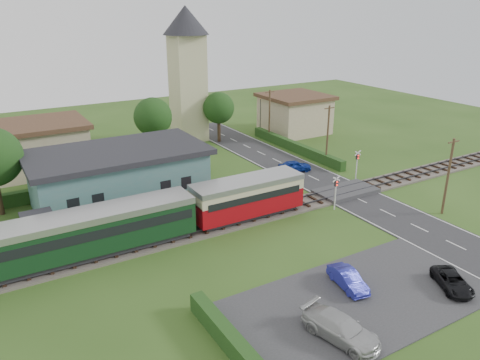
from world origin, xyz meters
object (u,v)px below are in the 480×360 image
train (41,243)px  pedestrian_far (48,232)px  church_tower (187,65)px  crossing_signal_far (357,161)px  car_on_road (295,166)px  pedestrian_near (219,194)px  house_east (295,113)px  crossing_signal_near (336,188)px  car_park_blue (348,279)px  house_west (38,146)px  equipment_hut (39,230)px  car_park_silver (341,328)px  car_park_dark (452,281)px  station_building (119,176)px

train → pedestrian_far: bearing=74.7°
church_tower → crossing_signal_far: bearing=-70.0°
car_on_road → pedestrian_near: size_ratio=1.89×
house_east → crossing_signal_far: size_ratio=2.69×
church_tower → crossing_signal_near: size_ratio=5.37×
train → crossing_signal_near: train is taller
church_tower → car_park_blue: bearing=-99.4°
house_east → car_park_blue: 40.64m
house_west → car_park_blue: size_ratio=3.06×
crossing_signal_near → equipment_hut: bearing=167.1°
house_east → car_park_blue: (-21.35, -34.51, -2.14)m
house_east → car_park_silver: house_east is taller
house_west → crossing_signal_far: (28.60, -20.61, -0.65)m
pedestrian_far → car_park_silver: bearing=-136.2°
house_west → equipment_hut: bearing=-98.6°
car_park_silver → pedestrian_near: (2.68, 19.31, 0.66)m
car_park_blue → pedestrian_near: size_ratio=1.80×
church_tower → car_park_dark: size_ratio=4.86×
equipment_hut → car_park_blue: 22.92m
train → car_park_blue: size_ratio=12.23×
equipment_hut → pedestrian_near: equipment_hut is taller
crossing_signal_far → car_on_road: bearing=127.2°
car_park_blue → train: bearing=153.4°
house_east → train: bearing=-150.1°
station_building → car_on_road: station_building is taller
crossing_signal_far → pedestrian_near: 16.22m
house_west → car_park_silver: house_west is taller
house_east → car_park_silver: bearing=-123.5°
train → crossing_signal_far: bearing=4.3°
house_west → train: bearing=-98.1°
crossing_signal_near → pedestrian_near: crossing_signal_near is taller
pedestrian_near → house_west: bearing=-50.7°
train → car_park_silver: 20.81m
car_park_dark → pedestrian_far: size_ratio=1.99×
train → pedestrian_near: 16.03m
house_west → pedestrian_far: house_west is taller
crossing_signal_near → car_park_blue: (-7.75, -10.11, -1.48)m
car_park_silver → car_park_dark: size_ratio=1.31×
car_park_dark → pedestrian_far: (-21.88, 19.46, 0.77)m
car_park_blue → pedestrian_far: pedestrian_far is taller
equipment_hut → house_east: 42.41m
house_east → crossing_signal_near: size_ratio=2.69×
car_park_dark → crossing_signal_near: bearing=109.4°
car_park_dark → house_west: bearing=143.8°
car_park_silver → pedestrian_near: size_ratio=2.42×
car_on_road → car_park_dark: car_on_road is taller
pedestrian_near → house_east: bearing=-132.9°
car_on_road → pedestrian_far: pedestrian_far is taller
equipment_hut → church_tower: church_tower is taller
station_building → church_tower: (15.00, 17.01, 7.53)m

